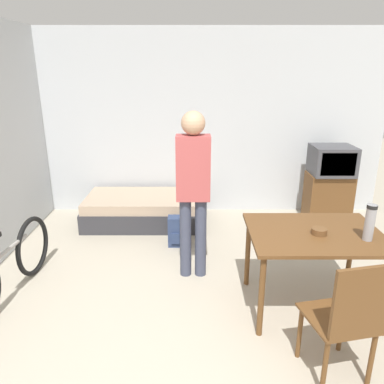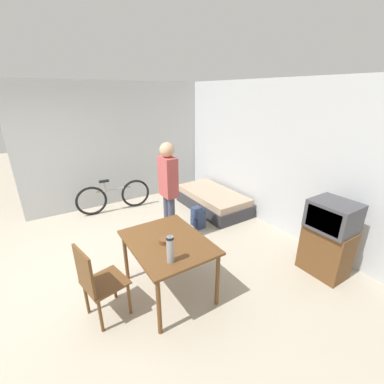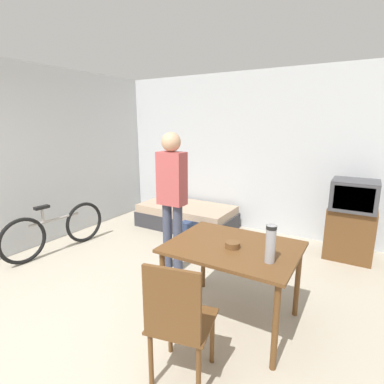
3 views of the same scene
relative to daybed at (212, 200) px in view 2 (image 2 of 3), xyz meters
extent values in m
plane|color=#B2A893|center=(0.74, -3.09, -0.20)|extent=(20.00, 20.00, 0.00)
cube|color=silver|center=(0.74, 0.56, 1.15)|extent=(5.56, 0.06, 2.70)
cube|color=silver|center=(-1.57, -1.28, 1.15)|extent=(0.06, 4.62, 2.70)
cube|color=#333338|center=(0.00, 0.00, -0.07)|extent=(1.71, 0.90, 0.27)
cube|color=tan|center=(0.00, 0.00, 0.14)|extent=(1.66, 0.87, 0.14)
cube|color=brown|center=(2.62, 0.05, 0.16)|extent=(0.61, 0.41, 0.72)
cube|color=#424247|center=(2.62, 0.05, 0.72)|extent=(0.57, 0.50, 0.40)
cube|color=black|center=(2.62, -0.20, 0.72)|extent=(0.47, 0.01, 0.31)
cube|color=brown|center=(1.75, -2.03, 0.55)|extent=(1.16, 0.90, 0.03)
cylinder|color=brown|center=(1.23, -2.41, 0.17)|extent=(0.05, 0.05, 0.74)
cylinder|color=brown|center=(2.27, -2.41, 0.17)|extent=(0.05, 0.05, 0.74)
cylinder|color=brown|center=(1.23, -1.64, 0.17)|extent=(0.05, 0.05, 0.74)
cylinder|color=brown|center=(2.27, -1.64, 0.17)|extent=(0.05, 0.05, 0.74)
cube|color=brown|center=(1.70, -2.81, 0.25)|extent=(0.52, 0.52, 0.02)
cube|color=brown|center=(1.74, -3.01, 0.52)|extent=(0.40, 0.11, 0.51)
cylinder|color=brown|center=(1.84, -2.60, 0.02)|extent=(0.04, 0.04, 0.45)
cylinder|color=brown|center=(1.49, -2.67, 0.02)|extent=(0.04, 0.04, 0.45)
cylinder|color=brown|center=(1.91, -2.94, 0.02)|extent=(0.04, 0.04, 0.45)
cylinder|color=brown|center=(1.56, -3.02, 0.02)|extent=(0.04, 0.04, 0.45)
torus|color=black|center=(-1.05, -1.40, 0.12)|extent=(0.11, 0.64, 0.64)
torus|color=black|center=(-1.13, -2.35, 0.12)|extent=(0.11, 0.64, 0.64)
cylinder|color=gray|center=(-1.09, -1.87, 0.29)|extent=(0.10, 0.74, 0.04)
cylinder|color=gray|center=(-1.10, -2.04, 0.39)|extent=(0.04, 0.04, 0.20)
cube|color=black|center=(-1.10, -2.04, 0.51)|extent=(0.10, 0.21, 0.04)
cylinder|color=#3D4256|center=(0.60, -1.44, 0.23)|extent=(0.12, 0.12, 0.87)
cylinder|color=#3D4256|center=(0.76, -1.44, 0.23)|extent=(0.12, 0.12, 0.87)
cube|color=#B24C4C|center=(0.68, -1.44, 0.99)|extent=(0.34, 0.20, 0.65)
sphere|color=tan|center=(0.68, -1.44, 1.44)|extent=(0.24, 0.24, 0.24)
cylinder|color=#99999E|center=(2.14, -2.19, 0.72)|extent=(0.08, 0.08, 0.31)
cylinder|color=black|center=(2.14, -2.19, 0.86)|extent=(0.09, 0.09, 0.03)
cylinder|color=brown|center=(1.77, -2.08, 0.59)|extent=(0.13, 0.13, 0.05)
cube|color=navy|center=(0.51, -0.73, -0.01)|extent=(0.28, 0.17, 0.38)
cube|color=navy|center=(0.51, -0.83, -0.07)|extent=(0.20, 0.03, 0.13)
camera|label=1|loc=(0.67, -5.04, 1.93)|focal=35.00mm
camera|label=2|loc=(4.20, -3.23, 2.29)|focal=24.00mm
camera|label=3|loc=(2.73, -4.42, 1.67)|focal=28.00mm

